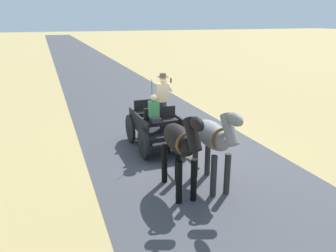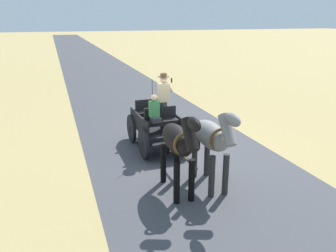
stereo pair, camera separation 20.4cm
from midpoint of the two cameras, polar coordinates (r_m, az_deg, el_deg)
ground_plane at (r=10.95m, az=0.76°, el=-4.02°), size 200.00×200.00×0.00m
road_surface at (r=10.95m, az=0.76°, el=-4.00°), size 5.81×160.00×0.01m
horse_drawn_carriage at (r=10.82m, az=-2.56°, el=0.29°), size 1.45×4.51×2.50m
horse_near_side at (r=8.19m, az=7.12°, el=-2.03°), size 0.59×2.13×2.21m
horse_off_side at (r=7.83m, az=1.36°, el=-2.85°), size 0.61×2.13×2.21m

